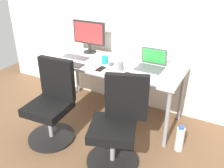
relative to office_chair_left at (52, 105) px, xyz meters
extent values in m
plane|color=brown|center=(0.40, 0.73, -0.42)|extent=(5.28, 5.28, 0.00)
cube|color=silver|center=(0.40, 1.17, 0.88)|extent=(4.40, 0.04, 2.60)
cube|color=silver|center=(0.40, 0.73, 0.30)|extent=(1.71, 0.72, 0.03)
cylinder|color=gray|center=(-0.40, 0.43, -0.07)|extent=(0.04, 0.04, 0.71)
cylinder|color=gray|center=(1.21, 0.43, -0.07)|extent=(0.04, 0.04, 0.71)
cylinder|color=gray|center=(-0.40, 1.04, -0.07)|extent=(0.04, 0.04, 0.71)
cylinder|color=gray|center=(1.21, 1.04, -0.07)|extent=(0.04, 0.04, 0.71)
cylinder|color=black|center=(0.00, -0.06, -0.41)|extent=(0.54, 0.54, 0.03)
cylinder|color=gray|center=(0.00, -0.06, -0.22)|extent=(0.05, 0.05, 0.34)
cube|color=black|center=(0.00, -0.06, -0.01)|extent=(0.47, 0.47, 0.09)
cube|color=black|center=(0.01, 0.12, 0.28)|extent=(0.42, 0.10, 0.48)
cylinder|color=black|center=(0.81, -0.06, -0.41)|extent=(0.54, 0.54, 0.03)
cylinder|color=gray|center=(0.81, -0.06, -0.22)|extent=(0.05, 0.05, 0.34)
cube|color=black|center=(0.81, -0.06, -0.01)|extent=(0.56, 0.56, 0.09)
cube|color=black|center=(0.87, 0.11, 0.28)|extent=(0.42, 0.21, 0.48)
cylinder|color=white|center=(1.36, 0.45, -0.28)|extent=(0.09, 0.09, 0.28)
cylinder|color=#2D59B2|center=(1.36, 0.45, -0.13)|extent=(0.06, 0.06, 0.03)
cylinder|color=#262626|center=(-0.09, 0.95, 0.32)|extent=(0.18, 0.18, 0.01)
cylinder|color=#262626|center=(-0.09, 0.95, 0.38)|extent=(0.04, 0.04, 0.11)
cube|color=#262626|center=(-0.09, 0.95, 0.59)|extent=(0.48, 0.03, 0.31)
cube|color=red|center=(-0.09, 0.93, 0.59)|extent=(0.43, 0.00, 0.26)
cube|color=#4C4C51|center=(0.85, 0.77, 0.33)|extent=(0.31, 0.22, 0.02)
cube|color=#4C4C51|center=(0.85, 0.90, 0.44)|extent=(0.31, 0.05, 0.21)
cube|color=green|center=(0.85, 0.90, 0.44)|extent=(0.28, 0.04, 0.18)
cube|color=#2D2D2D|center=(-0.05, 0.46, 0.33)|extent=(0.34, 0.12, 0.02)
cube|color=#515156|center=(-0.13, 0.68, 0.33)|extent=(0.34, 0.12, 0.02)
ellipsoid|color=#515156|center=(0.39, 0.68, 0.33)|extent=(0.06, 0.10, 0.03)
ellipsoid|color=silver|center=(0.87, 0.45, 0.33)|extent=(0.06, 0.10, 0.03)
cylinder|color=teal|center=(0.30, 0.69, 0.36)|extent=(0.08, 0.08, 0.09)
cylinder|color=slate|center=(0.56, 0.59, 0.37)|extent=(0.07, 0.07, 0.10)
cube|color=black|center=(0.35, 0.50, 0.32)|extent=(0.07, 0.14, 0.01)
cube|color=black|center=(0.68, 0.49, 0.32)|extent=(0.07, 0.14, 0.01)
cube|color=white|center=(0.57, 0.90, 0.32)|extent=(0.21, 0.30, 0.01)
camera|label=1|loc=(1.72, -1.78, 1.45)|focal=39.61mm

